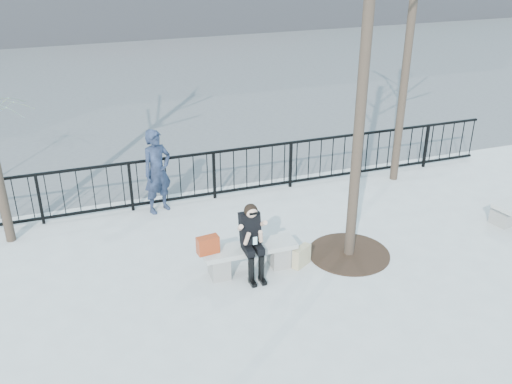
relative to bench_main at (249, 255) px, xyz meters
name	(u,v)px	position (x,y,z in m)	size (l,w,h in m)	color
ground	(250,270)	(0.00, 0.00, -0.30)	(120.00, 120.00, 0.00)	#9D9D98
street_surface	(130,74)	(0.00, 15.00, -0.30)	(60.00, 23.00, 0.01)	#474747
railing	(205,176)	(0.00, 3.00, 0.25)	(14.00, 0.06, 1.10)	black
tree_grate	(349,253)	(1.90, -0.10, -0.29)	(1.50, 1.50, 0.02)	black
bench_main	(249,255)	(0.00, 0.00, 0.00)	(1.65, 0.46, 0.49)	slate
seated_woman	(252,241)	(0.00, -0.16, 0.37)	(0.50, 0.64, 1.34)	black
handbag	(208,245)	(-0.73, 0.02, 0.34)	(0.37, 0.17, 0.30)	maroon
shopping_bag	(302,256)	(0.92, -0.15, -0.12)	(0.39, 0.14, 0.37)	#C1B588
standing_man	(157,171)	(-1.06, 2.80, 0.60)	(0.66, 0.43, 1.80)	black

